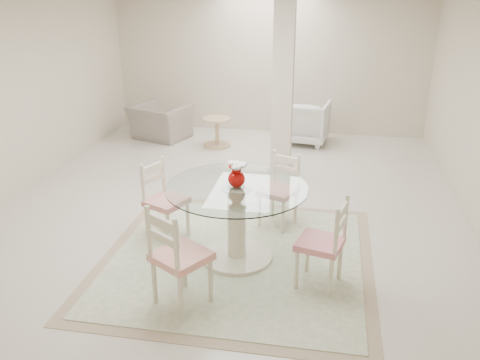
% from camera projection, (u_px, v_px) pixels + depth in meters
% --- Properties ---
extents(ground, '(7.00, 7.00, 0.00)m').
position_uv_depth(ground, '(234.00, 200.00, 6.99)').
color(ground, silver).
rests_on(ground, ground).
extents(room_shell, '(6.02, 7.02, 2.71)m').
position_uv_depth(room_shell, '(234.00, 64.00, 6.31)').
color(room_shell, beige).
rests_on(room_shell, ground).
extents(column, '(0.30, 0.30, 2.70)m').
position_uv_depth(column, '(283.00, 86.00, 7.60)').
color(column, beige).
rests_on(column, ground).
extents(area_rug, '(2.91, 2.91, 0.02)m').
position_uv_depth(area_rug, '(237.00, 258.00, 5.53)').
color(area_rug, tan).
rests_on(area_rug, ground).
extents(dining_table, '(1.48, 1.48, 0.85)m').
position_uv_depth(dining_table, '(237.00, 223.00, 5.38)').
color(dining_table, beige).
rests_on(dining_table, ground).
extents(red_vase, '(0.21, 0.20, 0.27)m').
position_uv_depth(red_vase, '(237.00, 174.00, 5.17)').
color(red_vase, '#AF0705').
rests_on(red_vase, dining_table).
extents(dining_chair_east, '(0.51, 0.51, 1.04)m').
position_uv_depth(dining_chair_east, '(327.00, 237.00, 4.85)').
color(dining_chair_east, beige).
rests_on(dining_chair_east, ground).
extents(dining_chair_north, '(0.52, 0.52, 0.99)m').
position_uv_depth(dining_chair_north, '(281.00, 185.00, 6.15)').
color(dining_chair_north, '#F6E7CA').
rests_on(dining_chair_north, ground).
extents(dining_chair_west, '(0.54, 0.54, 1.02)m').
position_uv_depth(dining_chair_west, '(162.00, 194.00, 5.84)').
color(dining_chair_west, beige).
rests_on(dining_chair_west, ground).
extents(dining_chair_south, '(0.62, 0.62, 1.12)m').
position_uv_depth(dining_chair_south, '(175.00, 251.00, 4.52)').
color(dining_chair_south, beige).
rests_on(dining_chair_south, ground).
extents(recliner_taupe, '(1.20, 1.13, 0.64)m').
position_uv_depth(recliner_taupe, '(160.00, 122.00, 9.59)').
color(recliner_taupe, gray).
rests_on(recliner_taupe, ground).
extents(armchair_white, '(0.95, 0.97, 0.78)m').
position_uv_depth(armchair_white, '(305.00, 122.00, 9.34)').
color(armchair_white, white).
rests_on(armchair_white, ground).
extents(side_table, '(0.51, 0.51, 0.53)m').
position_uv_depth(side_table, '(217.00, 133.00, 9.16)').
color(side_table, tan).
rests_on(side_table, ground).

